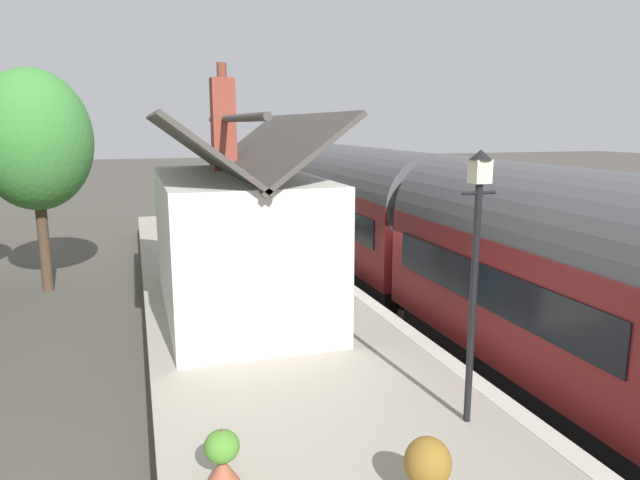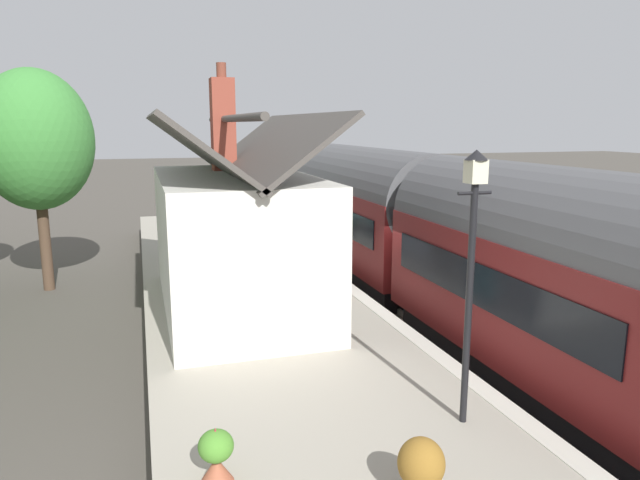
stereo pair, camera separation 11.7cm
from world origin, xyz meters
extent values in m
plane|color=#4C473F|center=(0.00, 0.00, 0.00)|extent=(160.00, 160.00, 0.00)
cube|color=#A39B8C|center=(0.00, 3.70, 0.40)|extent=(32.00, 5.41, 0.80)
cube|color=beige|center=(0.00, 1.18, 0.81)|extent=(32.00, 0.36, 0.02)
cube|color=gray|center=(0.00, -1.62, 0.07)|extent=(52.00, 0.08, 0.14)
cube|color=gray|center=(0.00, -0.18, 0.07)|extent=(52.00, 0.08, 0.14)
cube|color=black|center=(5.67, -0.90, 0.35)|extent=(8.18, 2.29, 0.70)
cube|color=maroon|center=(5.67, -0.90, 1.85)|extent=(8.89, 2.70, 2.30)
cylinder|color=#515154|center=(5.67, -0.90, 3.00)|extent=(8.89, 2.65, 2.65)
cube|color=black|center=(5.67, 0.47, 2.14)|extent=(7.56, 0.03, 0.80)
cylinder|color=black|center=(8.33, -0.90, 0.35)|extent=(0.70, 2.16, 0.70)
cylinder|color=black|center=(3.00, -0.90, 0.35)|extent=(0.70, 2.16, 0.70)
cube|color=black|center=(10.13, -0.90, 2.25)|extent=(0.04, 2.16, 0.90)
cylinder|color=#F2EDCC|center=(10.15, -0.90, 1.27)|extent=(0.06, 0.24, 0.24)
cube|color=red|center=(10.19, -0.90, 0.82)|extent=(0.16, 2.56, 0.24)
cube|color=black|center=(-3.24, -0.90, 0.35)|extent=(7.28, 2.29, 0.70)
cube|color=maroon|center=(-3.24, -0.90, 1.85)|extent=(7.92, 2.70, 2.30)
cylinder|color=#515154|center=(-3.24, -0.90, 3.00)|extent=(7.92, 2.65, 2.65)
cube|color=black|center=(-3.24, 0.47, 2.14)|extent=(6.73, 0.03, 0.80)
cylinder|color=black|center=(-0.86, -0.90, 0.35)|extent=(0.70, 2.16, 0.70)
cylinder|color=black|center=(-5.61, -0.90, 0.35)|extent=(0.70, 2.16, 0.70)
cube|color=silver|center=(1.08, 4.29, 2.36)|extent=(6.70, 3.32, 3.12)
cube|color=#47423D|center=(1.08, 3.46, 4.55)|extent=(7.20, 1.92, 1.49)
cube|color=#47423D|center=(1.08, 5.12, 4.55)|extent=(7.20, 1.92, 1.49)
cylinder|color=#47423D|center=(1.08, 4.29, 5.18)|extent=(7.20, 0.16, 0.16)
cube|color=brown|center=(2.50, 4.29, 5.04)|extent=(0.56, 0.56, 2.24)
cylinder|color=brown|center=(2.50, 4.29, 6.34)|extent=(0.24, 0.24, 0.36)
cube|color=teal|center=(-0.09, 2.61, 1.85)|extent=(0.90, 0.06, 2.10)
cube|color=teal|center=(-1.49, 2.61, 2.50)|extent=(0.80, 0.05, 1.10)
cube|color=teal|center=(1.31, 2.61, 2.50)|extent=(0.80, 0.05, 1.10)
cube|color=teal|center=(8.30, 3.35, 1.25)|extent=(1.40, 0.42, 0.06)
cube|color=teal|center=(8.30, 3.17, 1.48)|extent=(1.40, 0.12, 0.40)
cube|color=black|center=(7.74, 3.36, 1.02)|extent=(0.06, 0.36, 0.44)
cube|color=black|center=(8.86, 3.34, 1.02)|extent=(0.06, 0.36, 0.44)
cube|color=teal|center=(10.66, 3.17, 1.25)|extent=(1.41, 0.44, 0.06)
cube|color=teal|center=(10.66, 2.99, 1.48)|extent=(1.40, 0.14, 0.40)
cube|color=black|center=(10.10, 3.15, 1.02)|extent=(0.07, 0.36, 0.44)
cube|color=black|center=(11.22, 3.18, 1.02)|extent=(0.07, 0.36, 0.44)
ellipsoid|color=olive|center=(-6.85, 3.48, 1.28)|extent=(0.54, 0.54, 0.60)
cone|color=#E44351|center=(-6.85, 3.48, 1.47)|extent=(0.09, 0.09, 0.22)
cube|color=black|center=(8.68, 2.20, 0.97)|extent=(0.90, 0.32, 0.33)
ellipsoid|color=#3D8438|center=(8.68, 2.20, 1.25)|extent=(0.81, 0.29, 0.29)
cone|color=#9E5138|center=(-5.78, 5.65, 0.96)|extent=(0.41, 0.41, 0.33)
cylinder|color=#9E5138|center=(-5.78, 5.65, 0.83)|extent=(0.23, 0.23, 0.06)
ellipsoid|color=#4C8C2D|center=(-5.78, 5.65, 1.28)|extent=(0.43, 0.43, 0.39)
cone|color=red|center=(-5.78, 5.65, 1.43)|extent=(0.10, 0.10, 0.17)
cylinder|color=black|center=(-5.37, 2.04, 2.55)|extent=(0.10, 0.10, 3.49)
cylinder|color=black|center=(-5.37, 2.04, 4.14)|extent=(0.05, 0.50, 0.05)
cube|color=beige|center=(-5.37, 2.04, 4.43)|extent=(0.24, 0.24, 0.32)
cone|color=black|center=(-5.37, 2.04, 4.65)|extent=(0.32, 0.32, 0.14)
cylinder|color=#4C3828|center=(6.98, 9.22, 1.57)|extent=(0.33, 0.33, 3.14)
ellipsoid|color=#3D8438|center=(6.98, 9.22, 4.60)|extent=(3.33, 3.32, 4.17)
camera|label=1|loc=(-12.15, 6.45, 5.05)|focal=32.61mm
camera|label=2|loc=(-12.19, 6.34, 5.05)|focal=32.61mm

